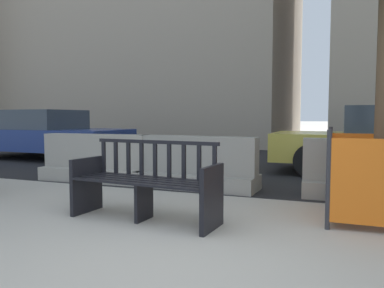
# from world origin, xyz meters

# --- Properties ---
(ground_plane) EXTENTS (200.00, 200.00, 0.00)m
(ground_plane) POSITION_xyz_m (0.00, 0.00, 0.00)
(ground_plane) COLOR #ADA89E
(street_asphalt) EXTENTS (120.00, 12.00, 0.01)m
(street_asphalt) POSITION_xyz_m (0.00, 8.70, 0.00)
(street_asphalt) COLOR black
(street_asphalt) RESTS_ON ground
(street_bench) EXTENTS (1.73, 0.67, 0.88)m
(street_bench) POSITION_xyz_m (-0.76, 1.15, 0.40)
(street_bench) COLOR black
(street_bench) RESTS_ON ground
(jersey_barrier_centre) EXTENTS (2.03, 0.78, 0.84)m
(jersey_barrier_centre) POSITION_xyz_m (-0.89, 3.12, 0.34)
(jersey_barrier_centre) COLOR gray
(jersey_barrier_centre) RESTS_ON ground
(jersey_barrier_left) EXTENTS (2.02, 0.74, 0.84)m
(jersey_barrier_left) POSITION_xyz_m (-2.80, 3.12, 0.34)
(jersey_barrier_left) COLOR #9E998E
(jersey_barrier_left) RESTS_ON ground
(jersey_barrier_right) EXTENTS (2.02, 0.75, 0.84)m
(jersey_barrier_right) POSITION_xyz_m (1.77, 3.21, 0.34)
(jersey_barrier_right) COLOR gray
(jersey_barrier_right) RESTS_ON ground
(car_sedan_far) EXTENTS (4.60, 2.10, 1.34)m
(car_sedan_far) POSITION_xyz_m (-6.20, 5.63, 0.66)
(car_sedan_far) COLOR navy
(car_sedan_far) RESTS_ON ground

